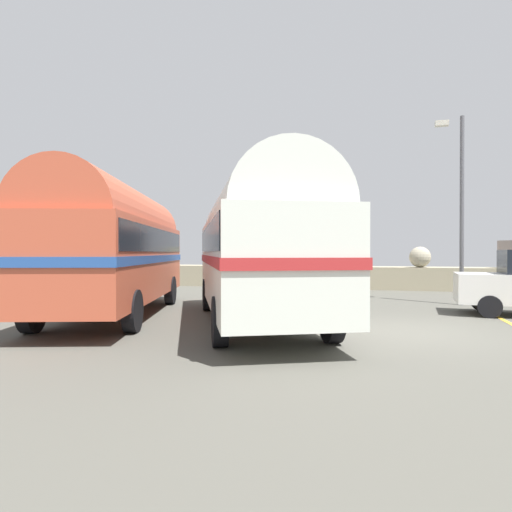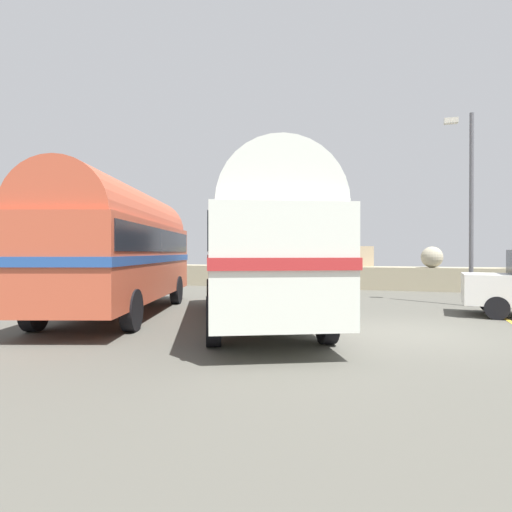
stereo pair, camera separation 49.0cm
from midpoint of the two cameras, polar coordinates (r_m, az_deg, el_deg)
ground at (r=10.24m, az=20.53°, el=-9.66°), size 32.00×26.00×0.02m
breakwater at (r=21.93m, az=20.42°, el=-2.39°), size 31.36×2.32×2.43m
vintage_coach at (r=10.86m, az=1.27°, el=1.76°), size 5.69×8.81×3.70m
second_coach at (r=12.82m, az=-16.55°, el=1.55°), size 4.84×8.91×3.70m
lamp_post at (r=16.18m, az=27.18°, el=6.88°), size 0.87×0.58×6.43m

